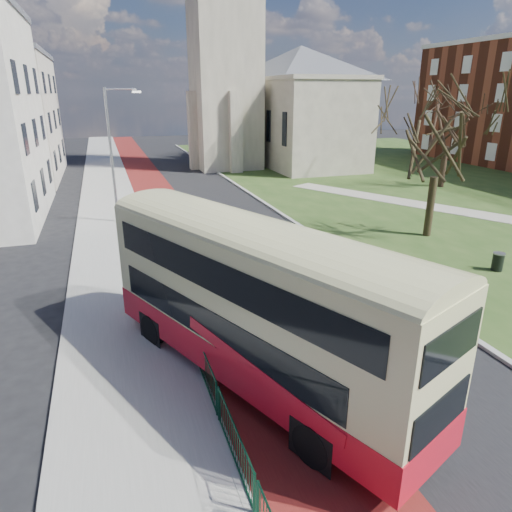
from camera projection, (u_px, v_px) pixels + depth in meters
name	position (u px, v px, depth m)	size (l,w,h in m)	color
ground	(294.00, 358.00, 14.25)	(160.00, 160.00, 0.00)	black
road_carriageway	(204.00, 209.00, 32.56)	(9.00, 120.00, 0.01)	black
bus_lane	(166.00, 212.00, 31.76)	(3.40, 120.00, 0.01)	#591414
pavement_west	(109.00, 215.00, 30.61)	(4.00, 120.00, 0.12)	gray
kerb_west	(140.00, 213.00, 31.20)	(0.25, 120.00, 0.13)	#999993
kerb_east	(256.00, 198.00, 35.69)	(0.25, 80.00, 0.13)	#999993
grass_green	(463.00, 183.00, 41.62)	(40.00, 80.00, 0.04)	#274217
pedestrian_railing	(178.00, 302.00, 16.76)	(0.07, 24.00, 1.12)	#0C3623
gothic_church	(267.00, 39.00, 47.49)	(16.38, 18.00, 40.00)	gray
streetlamp	(113.00, 149.00, 27.49)	(2.13, 0.18, 8.00)	gray
bus	(253.00, 297.00, 12.36)	(6.64, 10.97, 4.54)	#B31020
winter_tree_near	(441.00, 127.00, 24.36)	(7.02, 7.02, 8.74)	#302818
winter_tree_far	(451.00, 113.00, 37.97)	(6.58, 6.58, 8.94)	#322319
litter_bin	(498.00, 262.00, 21.03)	(0.60, 0.60, 0.86)	black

